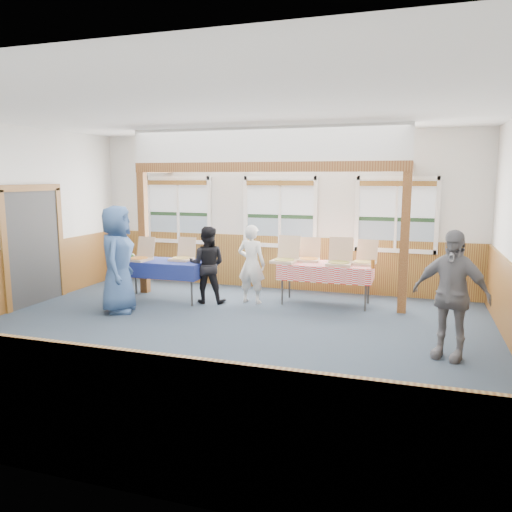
{
  "coord_description": "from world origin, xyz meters",
  "views": [
    {
      "loc": [
        2.66,
        -6.43,
        2.31
      ],
      "look_at": [
        0.28,
        1.0,
        1.07
      ],
      "focal_mm": 35.0,
      "sensor_mm": 36.0,
      "label": 1
    }
  ],
  "objects_px": {
    "table_left": "(162,264)",
    "person_grey": "(451,295)",
    "woman_black": "(207,265)",
    "table_right": "(326,267)",
    "man_blue": "(117,259)",
    "woman_white": "(251,264)"
  },
  "relations": [
    {
      "from": "man_blue",
      "to": "table_left",
      "type": "bearing_deg",
      "value": -35.53
    },
    {
      "from": "table_right",
      "to": "woman_black",
      "type": "relative_size",
      "value": 1.2
    },
    {
      "from": "table_right",
      "to": "woman_white",
      "type": "height_order",
      "value": "woman_white"
    },
    {
      "from": "woman_white",
      "to": "woman_black",
      "type": "height_order",
      "value": "woman_white"
    },
    {
      "from": "man_blue",
      "to": "person_grey",
      "type": "distance_m",
      "value": 5.33
    },
    {
      "from": "table_left",
      "to": "table_right",
      "type": "relative_size",
      "value": 1.04
    },
    {
      "from": "woman_black",
      "to": "person_grey",
      "type": "bearing_deg",
      "value": 146.7
    },
    {
      "from": "table_right",
      "to": "person_grey",
      "type": "height_order",
      "value": "person_grey"
    },
    {
      "from": "table_left",
      "to": "woman_black",
      "type": "bearing_deg",
      "value": 19.93
    },
    {
      "from": "woman_white",
      "to": "table_left",
      "type": "bearing_deg",
      "value": 14.84
    },
    {
      "from": "woman_black",
      "to": "man_blue",
      "type": "height_order",
      "value": "man_blue"
    },
    {
      "from": "man_blue",
      "to": "person_grey",
      "type": "xyz_separation_m",
      "value": [
        5.29,
        -0.64,
        -0.09
      ]
    },
    {
      "from": "man_blue",
      "to": "woman_white",
      "type": "bearing_deg",
      "value": -75.64
    },
    {
      "from": "woman_black",
      "to": "person_grey",
      "type": "xyz_separation_m",
      "value": [
        4.1,
        -1.71,
        0.12
      ]
    },
    {
      "from": "table_left",
      "to": "man_blue",
      "type": "bearing_deg",
      "value": -91.6
    },
    {
      "from": "table_left",
      "to": "table_right",
      "type": "bearing_deg",
      "value": 26.7
    },
    {
      "from": "woman_white",
      "to": "woman_black",
      "type": "distance_m",
      "value": 0.82
    },
    {
      "from": "table_right",
      "to": "woman_white",
      "type": "relative_size",
      "value": 1.17
    },
    {
      "from": "table_right",
      "to": "woman_white",
      "type": "bearing_deg",
      "value": -163.51
    },
    {
      "from": "table_left",
      "to": "woman_black",
      "type": "distance_m",
      "value": 0.9
    },
    {
      "from": "table_left",
      "to": "person_grey",
      "type": "relative_size",
      "value": 1.07
    },
    {
      "from": "woman_white",
      "to": "man_blue",
      "type": "relative_size",
      "value": 0.79
    }
  ]
}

